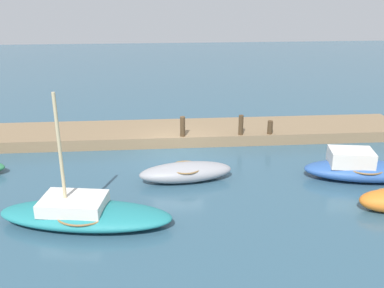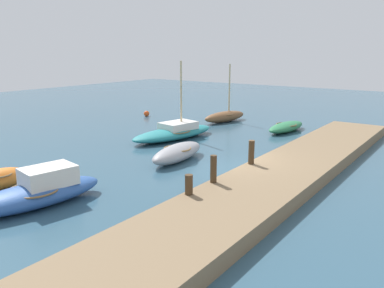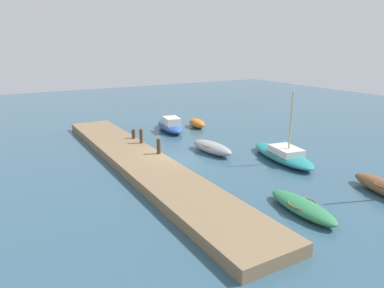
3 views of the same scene
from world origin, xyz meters
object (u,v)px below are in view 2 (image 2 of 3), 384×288
at_px(motorboat_blue, 37,192).
at_px(rowboat_brown, 225,116).
at_px(rowboat_grey, 177,153).
at_px(marker_buoy, 147,114).
at_px(rowboat_green, 286,127).
at_px(mooring_post_mid_west, 213,169).
at_px(mooring_post_mid_east, 251,152).
at_px(mooring_post_west, 189,185).
at_px(sailboat_teal, 174,132).

xyz_separation_m(motorboat_blue, rowboat_brown, (18.37, 3.33, -0.08)).
height_order(rowboat_grey, marker_buoy, rowboat_grey).
bearing_deg(rowboat_brown, rowboat_green, -86.70).
height_order(motorboat_blue, mooring_post_mid_west, mooring_post_mid_west).
bearing_deg(mooring_post_mid_east, mooring_post_mid_west, 180.00).
height_order(mooring_post_west, marker_buoy, mooring_post_west).
xyz_separation_m(rowboat_green, mooring_post_west, (-14.77, -2.63, 0.61)).
bearing_deg(marker_buoy, sailboat_teal, -126.63).
relative_size(rowboat_green, mooring_post_mid_west, 4.00).
height_order(motorboat_blue, rowboat_grey, motorboat_blue).
distance_m(motorboat_blue, marker_buoy, 19.43).
height_order(sailboat_teal, rowboat_brown, sailboat_teal).
relative_size(rowboat_grey, sailboat_teal, 0.64).
xyz_separation_m(rowboat_brown, marker_buoy, (-1.67, 6.60, -0.20)).
height_order(rowboat_grey, mooring_post_west, mooring_post_west).
bearing_deg(sailboat_teal, rowboat_grey, -130.19).
relative_size(rowboat_green, mooring_post_west, 5.96).
height_order(motorboat_blue, sailboat_teal, sailboat_teal).
bearing_deg(rowboat_brown, marker_buoy, 115.66).
distance_m(rowboat_green, mooring_post_mid_west, 13.49).
distance_m(rowboat_green, marker_buoy, 11.95).
height_order(sailboat_teal, rowboat_green, sailboat_teal).
bearing_deg(rowboat_green, marker_buoy, 98.77).
xyz_separation_m(rowboat_green, mooring_post_mid_east, (-10.18, -2.63, 0.78)).
bearing_deg(motorboat_blue, mooring_post_mid_west, -36.43).
bearing_deg(marker_buoy, motorboat_blue, -149.28).
xyz_separation_m(motorboat_blue, rowboat_green, (17.60, -1.99, -0.20)).
xyz_separation_m(rowboat_grey, sailboat_teal, (3.84, 3.24, 0.01)).
distance_m(motorboat_blue, mooring_post_mid_west, 6.40).
bearing_deg(sailboat_teal, mooring_post_mid_west, -123.71).
bearing_deg(mooring_post_west, marker_buoy, 46.38).
height_order(rowboat_brown, mooring_post_west, rowboat_brown).
xyz_separation_m(motorboat_blue, mooring_post_mid_east, (7.43, -4.62, 0.58)).
height_order(rowboat_green, mooring_post_mid_west, mooring_post_mid_west).
xyz_separation_m(sailboat_teal, rowboat_green, (6.21, -4.78, -0.11)).
xyz_separation_m(rowboat_brown, mooring_post_west, (-15.53, -7.95, 0.50)).
xyz_separation_m(mooring_post_mid_east, marker_buoy, (9.28, 14.55, -0.87)).
bearing_deg(mooring_post_mid_east, sailboat_teal, 61.82).
bearing_deg(mooring_post_mid_west, sailboat_teal, 46.61).
bearing_deg(motorboat_blue, marker_buoy, 40.75).
bearing_deg(motorboat_blue, mooring_post_mid_east, -21.87).
relative_size(rowboat_brown, mooring_post_mid_east, 4.18).
bearing_deg(rowboat_brown, motorboat_blue, -158.25).
height_order(rowboat_grey, mooring_post_mid_west, mooring_post_mid_west).
bearing_deg(mooring_post_mid_west, rowboat_green, 11.25).
height_order(sailboat_teal, mooring_post_mid_east, sailboat_teal).
distance_m(mooring_post_west, mooring_post_mid_east, 4.59).
bearing_deg(mooring_post_mid_east, rowboat_green, 14.47).
bearing_deg(rowboat_grey, mooring_post_mid_east, -98.03).
xyz_separation_m(rowboat_brown, rowboat_green, (-0.77, -5.32, -0.11)).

